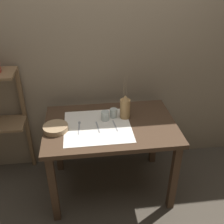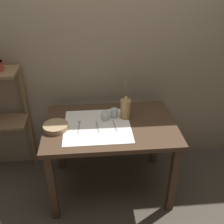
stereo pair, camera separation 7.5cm
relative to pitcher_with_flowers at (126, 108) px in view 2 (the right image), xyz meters
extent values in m
plane|color=#473F35|center=(-0.15, -0.09, -0.86)|extent=(12.00, 12.00, 0.00)
cube|color=gray|center=(-0.15, 0.41, 0.34)|extent=(7.00, 0.06, 2.40)
cube|color=#422D1E|center=(-0.15, -0.09, -0.13)|extent=(1.16, 0.77, 0.04)
cube|color=#422D1E|center=(-0.66, -0.42, -0.50)|extent=(0.06, 0.06, 0.72)
cube|color=#422D1E|center=(0.37, -0.42, -0.50)|extent=(0.06, 0.06, 0.72)
cube|color=#422D1E|center=(-0.66, 0.24, -0.50)|extent=(0.06, 0.06, 0.72)
cube|color=#422D1E|center=(0.37, 0.24, -0.50)|extent=(0.06, 0.06, 0.72)
cube|color=brown|center=(-1.20, 0.21, -0.22)|extent=(0.51, 0.29, 0.02)
cube|color=brown|center=(-0.96, 0.34, -0.28)|extent=(0.04, 0.04, 1.17)
cube|color=white|center=(-0.26, -0.12, -0.10)|extent=(0.58, 0.55, 0.00)
cylinder|color=#A87F4C|center=(0.00, 0.00, -0.01)|extent=(0.09, 0.09, 0.18)
cone|color=#A87F4C|center=(0.00, 0.00, 0.10)|extent=(0.07, 0.07, 0.05)
cylinder|color=#847056|center=(-0.02, 0.01, 0.19)|extent=(0.00, 0.02, 0.13)
cylinder|color=#847056|center=(0.00, 0.01, 0.20)|extent=(0.03, 0.03, 0.15)
cylinder|color=#847056|center=(0.00, 0.01, 0.22)|extent=(0.03, 0.04, 0.18)
cylinder|color=#9E7F5B|center=(-0.62, -0.13, -0.08)|extent=(0.21, 0.21, 0.05)
cylinder|color=#B7C1BC|center=(-0.18, -0.02, -0.06)|extent=(0.07, 0.07, 0.08)
cylinder|color=#B7C1BC|center=(-0.10, 0.02, -0.06)|extent=(0.07, 0.07, 0.08)
cube|color=#939399|center=(-0.42, -0.14, -0.10)|extent=(0.02, 0.17, 0.00)
sphere|color=#939399|center=(-0.42, -0.05, -0.10)|extent=(0.02, 0.02, 0.02)
cube|color=#939399|center=(-0.26, -0.14, -0.10)|extent=(0.03, 0.17, 0.00)
cube|color=#939399|center=(-0.11, -0.13, -0.10)|extent=(0.03, 0.17, 0.00)
camera|label=1|loc=(-0.38, -2.02, 1.15)|focal=42.00mm
camera|label=2|loc=(-0.30, -2.03, 1.15)|focal=42.00mm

